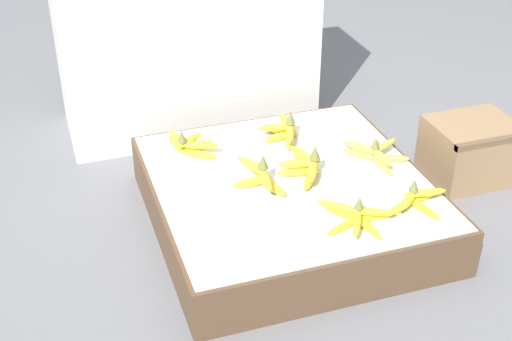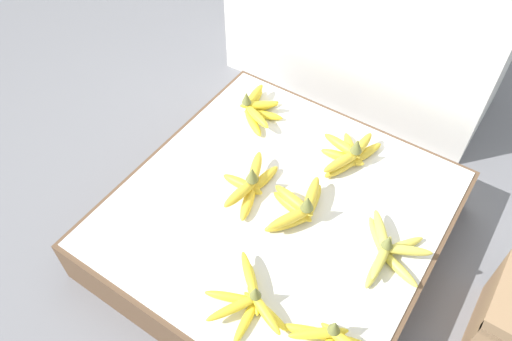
{
  "view_description": "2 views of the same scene",
  "coord_description": "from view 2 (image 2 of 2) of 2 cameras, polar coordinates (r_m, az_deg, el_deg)",
  "views": [
    {
      "loc": [
        -0.75,
        -1.9,
        1.46
      ],
      "look_at": [
        -0.11,
        0.02,
        0.22
      ],
      "focal_mm": 50.0,
      "sensor_mm": 36.0,
      "label": 1
    },
    {
      "loc": [
        0.43,
        -0.76,
        1.37
      ],
      "look_at": [
        -0.09,
        0.01,
        0.27
      ],
      "focal_mm": 35.0,
      "sensor_mm": 36.0,
      "label": 2
    }
  ],
  "objects": [
    {
      "name": "ground_plane",
      "position": [
        1.63,
        2.36,
        -7.79
      ],
      "size": [
        10.0,
        10.0,
        0.0
      ],
      "primitive_type": "plane",
      "color": "slate"
    },
    {
      "name": "display_platform",
      "position": [
        1.56,
        2.46,
        -6.06
      ],
      "size": [
        0.91,
        0.94,
        0.18
      ],
      "color": "brown",
      "rests_on": "ground_plane"
    },
    {
      "name": "banana_bunch_front_midright",
      "position": [
        1.3,
        -0.73,
        -14.65
      ],
      "size": [
        0.24,
        0.22,
        0.09
      ],
      "color": "yellow",
      "rests_on": "display_platform"
    },
    {
      "name": "banana_bunch_front_right",
      "position": [
        1.27,
        8.62,
        -18.63
      ],
      "size": [
        0.25,
        0.17,
        0.09
      ],
      "color": "yellow",
      "rests_on": "display_platform"
    },
    {
      "name": "banana_bunch_middle_midleft",
      "position": [
        1.49,
        -0.68,
        -1.6
      ],
      "size": [
        0.16,
        0.24,
        0.11
      ],
      "color": "gold",
      "rests_on": "display_platform"
    },
    {
      "name": "banana_bunch_middle_midright",
      "position": [
        1.44,
        4.92,
        -4.2
      ],
      "size": [
        0.15,
        0.25,
        0.11
      ],
      "color": "gold",
      "rests_on": "display_platform"
    },
    {
      "name": "banana_bunch_middle_right",
      "position": [
        1.41,
        14.91,
        -8.81
      ],
      "size": [
        0.21,
        0.24,
        0.1
      ],
      "color": "#DBCC4C",
      "rests_on": "display_platform"
    },
    {
      "name": "banana_bunch_back_left",
      "position": [
        1.73,
        0.09,
        7.15
      ],
      "size": [
        0.16,
        0.21,
        0.1
      ],
      "color": "yellow",
      "rests_on": "display_platform"
    },
    {
      "name": "banana_bunch_back_midright",
      "position": [
        1.6,
        10.67,
        1.9
      ],
      "size": [
        0.18,
        0.24,
        0.11
      ],
      "color": "gold",
      "rests_on": "display_platform"
    }
  ]
}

